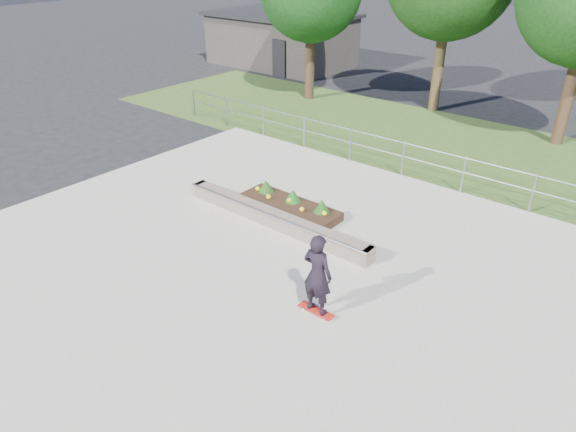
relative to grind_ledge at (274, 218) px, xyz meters
The scene contains 8 objects.
ground 2.56m from the grind_ledge, 67.10° to the right, with size 120.00×120.00×0.00m, color black.
grass_verge 8.71m from the grind_ledge, 83.45° to the left, with size 30.00×8.00×0.02m, color #324C1E.
concrete_slab 2.56m from the grind_ledge, 67.10° to the right, with size 15.00×15.00×0.06m, color #A7A094.
fence 5.27m from the grind_ledge, 79.09° to the left, with size 20.06×0.06×1.20m.
building 20.38m from the grind_ledge, 129.73° to the left, with size 8.40×5.40×3.00m.
grind_ledge is the anchor object (origin of this frame).
planter_bed 0.86m from the grind_ledge, 103.45° to the left, with size 3.00×1.20×0.61m.
skateboarder 3.86m from the grind_ledge, 35.84° to the right, with size 0.80×0.45×1.84m.
Camera 1 is at (6.91, -6.60, 6.77)m, focal length 32.00 mm.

